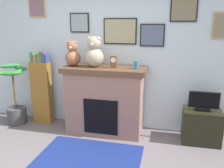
% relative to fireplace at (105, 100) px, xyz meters
% --- Properties ---
extents(back_wall, '(5.20, 0.15, 2.60)m').
position_rel_fireplace_xyz_m(back_wall, '(-0.19, 0.34, 0.73)').
color(back_wall, silver).
rests_on(back_wall, ground_plane).
extents(fireplace, '(1.37, 0.62, 1.14)m').
position_rel_fireplace_xyz_m(fireplace, '(0.00, 0.00, 0.00)').
color(fireplace, '#90685D').
rests_on(fireplace, ground_plane).
extents(bookshelf, '(0.36, 0.16, 1.36)m').
position_rel_fireplace_xyz_m(bookshelf, '(-1.25, 0.08, 0.06)').
color(bookshelf, olive).
rests_on(bookshelf, ground_plane).
extents(potted_plant, '(0.54, 0.57, 1.12)m').
position_rel_fireplace_xyz_m(potted_plant, '(-1.71, -0.07, -0.18)').
color(potted_plant, '#3F3F44').
rests_on(potted_plant, ground_plane).
extents(tv_stand, '(0.58, 0.40, 0.53)m').
position_rel_fireplace_xyz_m(tv_stand, '(1.57, -0.02, -0.31)').
color(tv_stand, black).
rests_on(tv_stand, ground_plane).
extents(television, '(0.45, 0.14, 0.30)m').
position_rel_fireplace_xyz_m(television, '(1.57, -0.02, 0.09)').
color(television, black).
rests_on(television, tv_stand).
extents(area_rug, '(1.45, 1.14, 0.01)m').
position_rel_fireplace_xyz_m(area_rug, '(0.00, -0.96, -0.57)').
color(area_rug, navy).
rests_on(area_rug, ground_plane).
extents(candle_jar, '(0.08, 0.08, 0.12)m').
position_rel_fireplace_xyz_m(candle_jar, '(0.52, -0.02, 0.62)').
color(candle_jar, teal).
rests_on(candle_jar, fireplace).
extents(mantel_clock, '(0.10, 0.08, 0.19)m').
position_rel_fireplace_xyz_m(mantel_clock, '(0.15, -0.02, 0.66)').
color(mantel_clock, brown).
rests_on(mantel_clock, fireplace).
extents(teddy_bear_grey, '(0.26, 0.26, 0.42)m').
position_rel_fireplace_xyz_m(teddy_bear_grey, '(-0.55, -0.02, 0.75)').
color(teddy_bear_grey, '#955E44').
rests_on(teddy_bear_grey, fireplace).
extents(teddy_bear_cream, '(0.31, 0.31, 0.50)m').
position_rel_fireplace_xyz_m(teddy_bear_cream, '(-0.17, -0.02, 0.79)').
color(teddy_bear_cream, '#A39684').
rests_on(teddy_bear_cream, fireplace).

